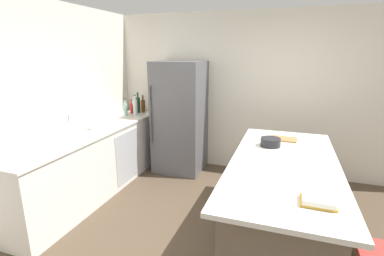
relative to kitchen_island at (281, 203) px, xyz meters
The scene contains 16 objects.
ground_plane 0.74m from the kitchen_island, 147.86° to the right, with size 7.20×7.20×0.00m, color #4C3D2D.
wall_rear 2.17m from the kitchen_island, 103.94° to the left, with size 6.00×0.10×2.60m, color silver.
wall_left 3.06m from the kitchen_island, behind, with size 0.10×6.00×2.60m, color silver.
counter_run_left 2.59m from the kitchen_island, behind, with size 0.68×2.88×0.93m.
kitchen_island is the anchor object (origin of this frame).
refrigerator 2.34m from the kitchen_island, 137.77° to the left, with size 0.78×0.74×1.83m.
sink_faucet 2.68m from the kitchen_island, behind, with size 0.15×0.05×0.30m.
paper_towel_roll 2.65m from the kitchen_island, behind, with size 0.14×0.14×0.31m.
whiskey_bottle 3.05m from the kitchen_island, 145.40° to the left, with size 0.07×0.07×0.30m.
wine_bottle 3.05m from the kitchen_island, 147.38° to the left, with size 0.07×0.07×0.36m.
hot_sauce_bottle 3.05m from the kitchen_island, 149.77° to the left, with size 0.05×0.05×0.25m.
soda_bottle 2.90m from the kitchen_island, 150.08° to the left, with size 0.07×0.07×0.35m.
gin_bottle 2.96m from the kitchen_island, 153.10° to the left, with size 0.07×0.07×0.28m.
cookbook_stack 0.94m from the kitchen_island, 72.50° to the right, with size 0.24×0.19×0.06m.
mixing_bowl 0.69m from the kitchen_island, 110.41° to the left, with size 0.22×0.22×0.10m.
cutting_board 0.89m from the kitchen_island, 91.86° to the left, with size 0.31×0.23×0.02m.
Camera 1 is at (0.47, -2.45, 1.96)m, focal length 26.51 mm.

